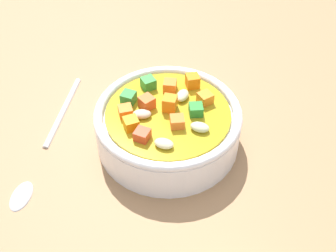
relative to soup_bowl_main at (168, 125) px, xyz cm
name	(u,v)px	position (x,y,z in cm)	size (l,w,h in cm)	color
ground_plane	(168,147)	(0.01, -0.01, -3.69)	(140.00, 140.00, 2.00)	#9E754F
soup_bowl_main	(168,125)	(0.00, 0.00, 0.00)	(15.86, 15.86, 6.20)	white
spoon	(43,149)	(-12.37, -6.49, -2.30)	(5.63, 20.32, 0.84)	silver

